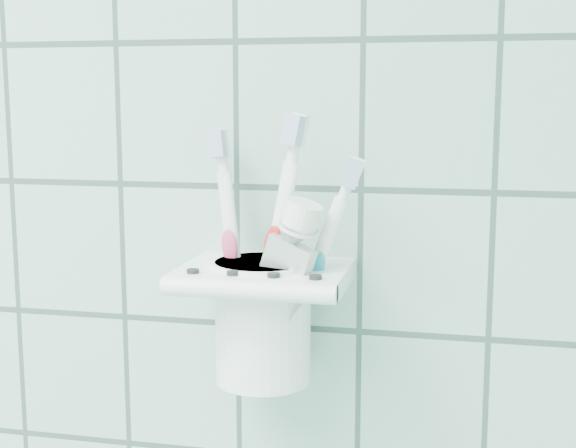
# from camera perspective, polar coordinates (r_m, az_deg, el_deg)

# --- Properties ---
(holder_bracket) EXTENTS (0.13, 0.11, 0.04)m
(holder_bracket) POSITION_cam_1_polar(r_m,az_deg,el_deg) (0.63, -1.65, -3.82)
(holder_bracket) COLOR white
(holder_bracket) RESTS_ON wall_back
(cup) EXTENTS (0.08, 0.08, 0.10)m
(cup) POSITION_cam_1_polar(r_m,az_deg,el_deg) (0.65, -1.79, -6.58)
(cup) COLOR white
(cup) RESTS_ON holder_bracket
(toothbrush_pink) EXTENTS (0.04, 0.03, 0.19)m
(toothbrush_pink) POSITION_cam_1_polar(r_m,az_deg,el_deg) (0.64, -3.11, -1.79)
(toothbrush_pink) COLOR white
(toothbrush_pink) RESTS_ON cup
(toothbrush_blue) EXTENTS (0.05, 0.02, 0.21)m
(toothbrush_blue) POSITION_cam_1_polar(r_m,az_deg,el_deg) (0.63, -2.62, -1.35)
(toothbrush_blue) COLOR white
(toothbrush_blue) RESTS_ON cup
(toothbrush_orange) EXTENTS (0.07, 0.03, 0.18)m
(toothbrush_orange) POSITION_cam_1_polar(r_m,az_deg,el_deg) (0.64, -0.91, -2.20)
(toothbrush_orange) COLOR white
(toothbrush_orange) RESTS_ON cup
(toothpaste_tube) EXTENTS (0.07, 0.04, 0.16)m
(toothpaste_tube) POSITION_cam_1_polar(r_m,az_deg,el_deg) (0.63, -2.51, -3.23)
(toothpaste_tube) COLOR silver
(toothpaste_tube) RESTS_ON cup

